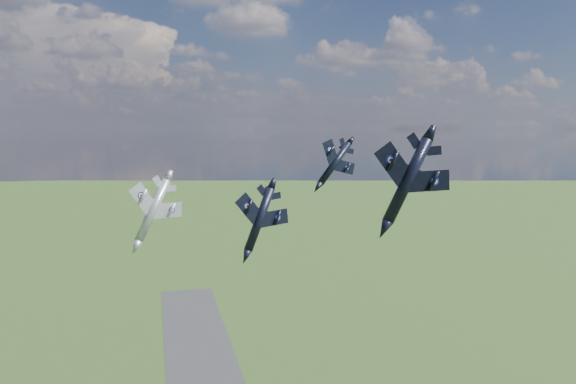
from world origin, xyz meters
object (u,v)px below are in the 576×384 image
object	(u,v)px
jet_high_navy	(335,163)
jet_left_silver	(153,210)
jet_lead_navy	(260,219)
jet_right_navy	(408,180)

from	to	relation	value
jet_high_navy	jet_left_silver	distance (m)	32.94
jet_lead_navy	jet_high_navy	distance (m)	22.56
jet_right_navy	jet_left_silver	xyz separation A→B (m)	(-32.24, 15.80, -5.04)
jet_high_navy	jet_left_silver	bearing A→B (deg)	-179.22
jet_lead_navy	jet_high_navy	world-z (taller)	jet_high_navy
jet_high_navy	jet_left_silver	size ratio (longest dim) A/B	0.93
jet_lead_navy	jet_left_silver	xyz separation A→B (m)	(-14.86, 4.25, 1.22)
jet_right_navy	jet_high_navy	size ratio (longest dim) A/B	1.31
jet_lead_navy	jet_left_silver	bearing A→B (deg)	150.00
jet_right_navy	jet_high_navy	distance (m)	25.94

